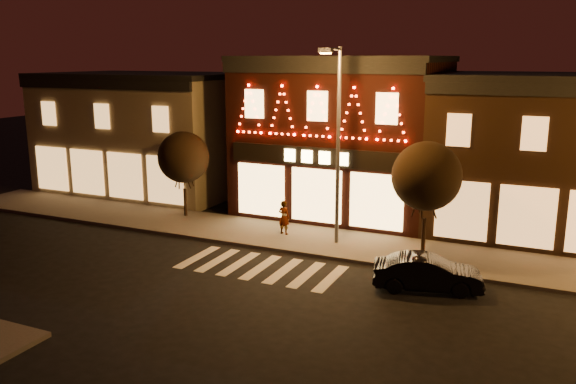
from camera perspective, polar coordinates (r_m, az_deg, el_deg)
The scene contains 10 objects.
ground at distance 20.72m, azimuth -7.78°, elevation -10.67°, with size 120.00×120.00×0.00m, color black.
sidewalk_far at distance 26.65m, azimuth 5.16°, elevation -5.01°, with size 44.00×4.00×0.15m, color #47423D.
building_left at distance 38.24m, azimuth -13.32°, elevation 5.66°, with size 12.20×8.28×7.30m.
building_pulp at distance 31.94m, azimuth 5.51°, elevation 5.49°, with size 10.20×8.34×8.30m.
building_right_a at distance 30.30m, azimuth 22.75°, elevation 3.38°, with size 9.20×8.28×7.50m.
streetlamp_mid at distance 25.32m, azimuth 4.70°, elevation 5.82°, with size 0.54×1.94×8.51m.
tree_left at distance 30.74m, azimuth -10.04°, elevation 3.31°, with size 2.64×2.64×4.41m.
tree_right at distance 24.78m, azimuth 13.22°, elevation 1.49°, with size 2.85×2.85×4.77m.
dark_sedan at distance 22.07m, azimuth 13.29°, elevation -7.62°, with size 1.35×3.88×1.28m, color black.
pedestrian at distance 27.53m, azimuth -0.39°, elevation -2.46°, with size 0.59×0.39×1.61m, color gray.
Camera 1 is at (10.32, -15.97, 8.23)m, focal length 36.89 mm.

